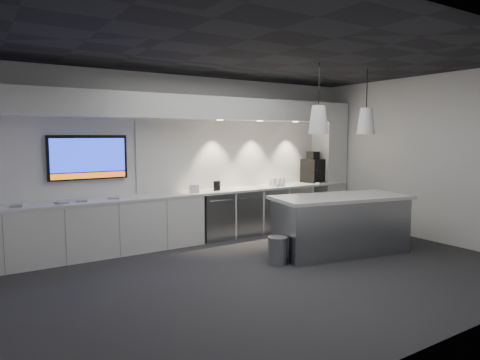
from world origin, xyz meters
TOP-DOWN VIEW (x-y plane):
  - floor at (0.00, 0.00)m, footprint 7.00×7.00m
  - ceiling at (0.00, 0.00)m, footprint 7.00×7.00m
  - wall_back at (0.00, 2.50)m, footprint 7.00×0.00m
  - wall_front at (0.00, -2.50)m, footprint 7.00×0.00m
  - wall_right at (3.50, 0.00)m, footprint 0.00×7.00m
  - back_counter at (0.00, 2.17)m, footprint 6.80×0.65m
  - left_base_cabinets at (-1.75, 2.17)m, footprint 3.30×0.63m
  - fridge_unit_a at (0.25, 2.17)m, footprint 0.60×0.61m
  - fridge_unit_b at (0.88, 2.17)m, footprint 0.60×0.61m
  - fridge_unit_c at (1.51, 2.17)m, footprint 0.60×0.61m
  - fridge_unit_d at (2.14, 2.17)m, footprint 0.60×0.61m
  - backsplash at (1.20, 2.48)m, footprint 4.60×0.03m
  - soffit at (0.00, 2.20)m, footprint 6.90×0.60m
  - column at (3.20, 2.20)m, footprint 0.55×0.55m
  - wall_tv at (-1.90, 2.45)m, footprint 1.25×0.07m
  - island at (1.51, 0.18)m, footprint 2.37×1.37m
  - bin at (0.27, 0.24)m, footprint 0.33×0.33m
  - coffee_machine at (2.74, 2.20)m, footprint 0.41×0.56m
  - sign_black at (0.30, 2.11)m, footprint 0.14×0.04m
  - sign_white at (-0.18, 2.09)m, footprint 0.18×0.06m
  - cup_cluster at (1.68, 2.09)m, footprint 0.30×0.19m
  - tray_a at (-3.00, 2.12)m, footprint 0.18×0.18m
  - tray_b at (-2.40, 2.08)m, footprint 0.20×0.20m
  - tray_c at (-2.10, 2.11)m, footprint 0.19×0.19m
  - tray_d at (-1.60, 2.13)m, footprint 0.18×0.18m
  - pendant_left at (0.98, 0.18)m, footprint 0.30×0.30m
  - pendant_right at (2.04, 0.18)m, footprint 0.30×0.30m

SIDE VIEW (x-z plane):
  - floor at x=0.00m, z-range 0.00..0.00m
  - bin at x=0.27m, z-range 0.00..0.41m
  - fridge_unit_a at x=0.25m, z-range 0.00..0.85m
  - fridge_unit_b at x=0.88m, z-range 0.00..0.85m
  - fridge_unit_c at x=1.51m, z-range 0.00..0.85m
  - fridge_unit_d at x=2.14m, z-range 0.00..0.85m
  - left_base_cabinets at x=-1.75m, z-range 0.00..0.86m
  - island at x=1.51m, z-range 0.00..0.95m
  - back_counter at x=0.00m, z-range 0.86..0.90m
  - tray_a at x=-3.00m, z-range 0.90..0.92m
  - tray_b at x=-2.40m, z-range 0.90..0.92m
  - tray_c at x=-2.10m, z-range 0.90..0.92m
  - tray_d at x=-1.60m, z-range 0.90..0.92m
  - sign_white at x=-0.18m, z-range 0.90..1.04m
  - cup_cluster at x=1.68m, z-range 0.90..1.06m
  - sign_black at x=0.30m, z-range 0.90..1.08m
  - coffee_machine at x=2.74m, z-range 0.84..1.51m
  - column at x=3.20m, z-range 0.00..2.60m
  - wall_back at x=0.00m, z-range -2.00..5.00m
  - wall_front at x=0.00m, z-range -2.00..5.00m
  - wall_right at x=3.50m, z-range -2.00..5.00m
  - backsplash at x=1.20m, z-range 0.90..2.20m
  - wall_tv at x=-1.90m, z-range 1.20..1.92m
  - pendant_left at x=0.98m, z-range 1.59..2.72m
  - pendant_right at x=2.04m, z-range 1.59..2.72m
  - soffit at x=0.00m, z-range 2.20..2.60m
  - ceiling at x=0.00m, z-range 3.00..3.00m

